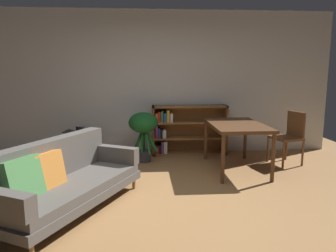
{
  "coord_description": "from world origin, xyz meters",
  "views": [
    {
      "loc": [
        -0.21,
        -3.45,
        1.56
      ],
      "look_at": [
        0.11,
        0.88,
        0.82
      ],
      "focal_mm": 34.1,
      "sensor_mm": 36.0,
      "label": 1
    }
  ],
  "objects_px": {
    "dining_table": "(236,128)",
    "open_laptop": "(79,134)",
    "media_console": "(82,151)",
    "desk_speaker": "(81,133)",
    "potted_floor_plant": "(143,127)",
    "bookshelf": "(184,130)",
    "fabric_couch": "(61,179)",
    "dining_chair_near": "(289,134)"
  },
  "relations": [
    {
      "from": "bookshelf",
      "to": "open_laptop",
      "type": "bearing_deg",
      "value": -163.25
    },
    {
      "from": "fabric_couch",
      "to": "dining_chair_near",
      "type": "relative_size",
      "value": 2.32
    },
    {
      "from": "dining_table",
      "to": "dining_chair_near",
      "type": "xyz_separation_m",
      "value": [
        1.01,
        0.27,
        -0.17
      ]
    },
    {
      "from": "desk_speaker",
      "to": "dining_table",
      "type": "bearing_deg",
      "value": -3.27
    },
    {
      "from": "desk_speaker",
      "to": "dining_table",
      "type": "xyz_separation_m",
      "value": [
        2.46,
        -0.14,
        0.07
      ]
    },
    {
      "from": "dining_table",
      "to": "open_laptop",
      "type": "bearing_deg",
      "value": 168.47
    },
    {
      "from": "desk_speaker",
      "to": "dining_table",
      "type": "distance_m",
      "value": 2.47
    },
    {
      "from": "open_laptop",
      "to": "dining_table",
      "type": "bearing_deg",
      "value": -11.53
    },
    {
      "from": "potted_floor_plant",
      "to": "dining_table",
      "type": "bearing_deg",
      "value": -21.32
    },
    {
      "from": "desk_speaker",
      "to": "fabric_couch",
      "type": "bearing_deg",
      "value": -87.52
    },
    {
      "from": "media_console",
      "to": "open_laptop",
      "type": "relative_size",
      "value": 2.46
    },
    {
      "from": "dining_chair_near",
      "to": "potted_floor_plant",
      "type": "bearing_deg",
      "value": 173.12
    },
    {
      "from": "dining_table",
      "to": "dining_chair_near",
      "type": "height_order",
      "value": "dining_chair_near"
    },
    {
      "from": "fabric_couch",
      "to": "potted_floor_plant",
      "type": "relative_size",
      "value": 2.37
    },
    {
      "from": "open_laptop",
      "to": "dining_chair_near",
      "type": "xyz_separation_m",
      "value": [
        3.58,
        -0.25,
        -0.02
      ]
    },
    {
      "from": "open_laptop",
      "to": "potted_floor_plant",
      "type": "xyz_separation_m",
      "value": [
        1.09,
        0.05,
        0.09
      ]
    },
    {
      "from": "open_laptop",
      "to": "desk_speaker",
      "type": "relative_size",
      "value": 2.13
    },
    {
      "from": "bookshelf",
      "to": "fabric_couch",
      "type": "bearing_deg",
      "value": -124.56
    },
    {
      "from": "fabric_couch",
      "to": "desk_speaker",
      "type": "relative_size",
      "value": 9.52
    },
    {
      "from": "potted_floor_plant",
      "to": "dining_table",
      "type": "distance_m",
      "value": 1.58
    },
    {
      "from": "media_console",
      "to": "dining_chair_near",
      "type": "relative_size",
      "value": 1.27
    },
    {
      "from": "fabric_couch",
      "to": "dining_chair_near",
      "type": "xyz_separation_m",
      "value": [
        3.41,
        1.66,
        0.13
      ]
    },
    {
      "from": "media_console",
      "to": "potted_floor_plant",
      "type": "height_order",
      "value": "potted_floor_plant"
    },
    {
      "from": "bookshelf",
      "to": "dining_table",
      "type": "bearing_deg",
      "value": -57.63
    },
    {
      "from": "fabric_couch",
      "to": "bookshelf",
      "type": "height_order",
      "value": "bookshelf"
    },
    {
      "from": "fabric_couch",
      "to": "bookshelf",
      "type": "relative_size",
      "value": 1.46
    },
    {
      "from": "potted_floor_plant",
      "to": "bookshelf",
      "type": "bearing_deg",
      "value": 33.27
    },
    {
      "from": "open_laptop",
      "to": "potted_floor_plant",
      "type": "distance_m",
      "value": 1.1
    },
    {
      "from": "dining_table",
      "to": "dining_chair_near",
      "type": "relative_size",
      "value": 1.53
    },
    {
      "from": "fabric_couch",
      "to": "desk_speaker",
      "type": "height_order",
      "value": "fabric_couch"
    },
    {
      "from": "media_console",
      "to": "desk_speaker",
      "type": "distance_m",
      "value": 0.45
    },
    {
      "from": "media_console",
      "to": "dining_table",
      "type": "bearing_deg",
      "value": -9.21
    },
    {
      "from": "open_laptop",
      "to": "media_console",
      "type": "bearing_deg",
      "value": -63.19
    },
    {
      "from": "bookshelf",
      "to": "media_console",
      "type": "bearing_deg",
      "value": -159.45
    },
    {
      "from": "open_laptop",
      "to": "bookshelf",
      "type": "height_order",
      "value": "bookshelf"
    },
    {
      "from": "fabric_couch",
      "to": "dining_chair_near",
      "type": "distance_m",
      "value": 3.79
    },
    {
      "from": "media_console",
      "to": "dining_table",
      "type": "xyz_separation_m",
      "value": [
        2.51,
        -0.41,
        0.43
      ]
    },
    {
      "from": "potted_floor_plant",
      "to": "bookshelf",
      "type": "xyz_separation_m",
      "value": [
        0.78,
        0.51,
        -0.15
      ]
    },
    {
      "from": "media_console",
      "to": "potted_floor_plant",
      "type": "bearing_deg",
      "value": 9.22
    },
    {
      "from": "potted_floor_plant",
      "to": "desk_speaker",
      "type": "bearing_deg",
      "value": -156.3
    },
    {
      "from": "desk_speaker",
      "to": "potted_floor_plant",
      "type": "relative_size",
      "value": 0.25
    },
    {
      "from": "desk_speaker",
      "to": "dining_chair_near",
      "type": "bearing_deg",
      "value": 2.21
    }
  ]
}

